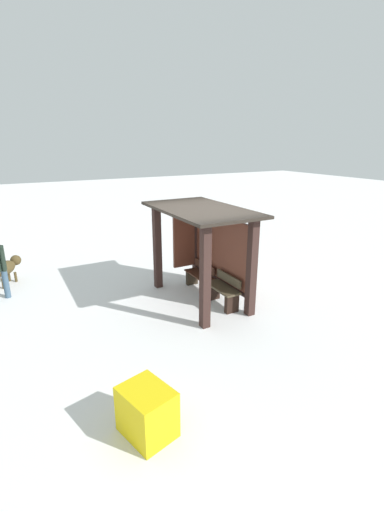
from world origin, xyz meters
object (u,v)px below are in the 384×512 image
(bench_left_inside, at_px, (200,278))
(bench_center_inside, at_px, (223,292))
(grit_bin, at_px, (147,412))
(bus_shelter, at_px, (205,237))
(dog, at_px, (6,267))

(bench_left_inside, xyz_separation_m, bench_center_inside, (1.11, -0.00, 0.03))
(bench_left_inside, relative_size, grit_bin, 1.44)
(grit_bin, bearing_deg, bench_left_inside, 142.09)
(bus_shelter, distance_m, bench_center_inside, 1.37)
(bus_shelter, xyz_separation_m, grit_bin, (3.44, -2.91, -1.21))
(bus_shelter, xyz_separation_m, bench_center_inside, (0.65, 0.12, -1.20))
(bus_shelter, relative_size, grit_bin, 4.33)
(bus_shelter, bearing_deg, bench_left_inside, 164.59)
(bus_shelter, height_order, dog, bus_shelter)
(bench_center_inside, bearing_deg, dog, -131.64)
(bench_left_inside, bearing_deg, bus_shelter, -15.41)
(bus_shelter, relative_size, bench_center_inside, 3.01)
(bench_center_inside, bearing_deg, bus_shelter, -169.41)
(bench_left_inside, height_order, bench_center_inside, bench_center_inside)
(bus_shelter, height_order, bench_left_inside, bus_shelter)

